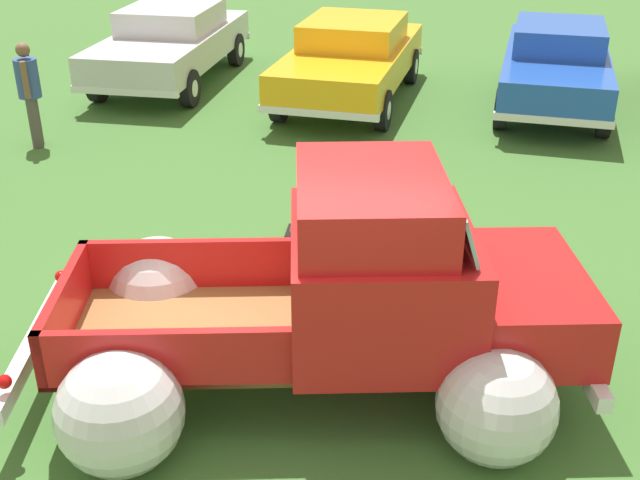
% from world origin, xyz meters
% --- Properties ---
extents(ground_plane, '(80.00, 80.00, 0.00)m').
position_xyz_m(ground_plane, '(0.00, 0.00, 0.00)').
color(ground_plane, '#3D6B2D').
extents(vintage_pickup_truck, '(4.84, 3.28, 1.96)m').
position_xyz_m(vintage_pickup_truck, '(0.38, 0.06, 0.76)').
color(vintage_pickup_truck, black).
rests_on(vintage_pickup_truck, ground).
extents(show_car_0, '(2.22, 4.77, 1.43)m').
position_xyz_m(show_car_0, '(-3.83, 9.30, 0.79)').
color(show_car_0, black).
rests_on(show_car_0, ground).
extents(show_car_1, '(2.57, 4.81, 1.43)m').
position_xyz_m(show_car_1, '(-0.27, 8.44, 0.79)').
color(show_car_1, black).
rests_on(show_car_1, ground).
extents(show_car_2, '(2.42, 4.69, 1.43)m').
position_xyz_m(show_car_2, '(3.30, 8.45, 0.78)').
color(show_car_2, black).
rests_on(show_car_2, ground).
extents(spectator_2, '(0.43, 0.53, 1.59)m').
position_xyz_m(spectator_2, '(-4.88, 5.46, 0.90)').
color(spectator_2, '#4C4742').
rests_on(spectator_2, ground).
extents(lane_cone_0, '(0.36, 0.36, 0.63)m').
position_xyz_m(lane_cone_0, '(-0.41, 2.89, 0.31)').
color(lane_cone_0, black).
rests_on(lane_cone_0, ground).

